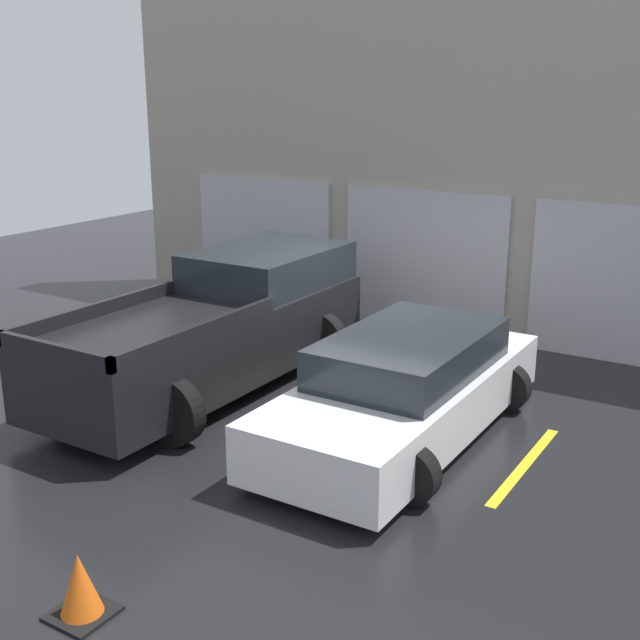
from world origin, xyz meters
TOP-DOWN VIEW (x-y plane):
  - ground_plane at (0.00, 0.00)m, footprint 28.00×28.00m
  - shophouse_building at (-0.01, 3.29)m, footprint 12.77×0.68m
  - pickup_truck at (-1.50, -0.94)m, footprint 2.44×5.27m
  - sedan_white at (1.50, -1.16)m, footprint 2.15×4.62m
  - parking_stripe_far_left at (-3.00, -1.19)m, footprint 0.12×2.20m
  - parking_stripe_left at (0.00, -1.19)m, footprint 0.12×2.20m
  - parking_stripe_centre at (3.00, -1.19)m, footprint 0.12×2.20m
  - traffic_cone at (0.84, -5.63)m, footprint 0.47×0.47m

SIDE VIEW (x-z plane):
  - ground_plane at x=0.00m, z-range 0.00..0.00m
  - parking_stripe_far_left at x=-3.00m, z-range 0.00..0.01m
  - parking_stripe_left at x=0.00m, z-range 0.00..0.01m
  - parking_stripe_centre at x=3.00m, z-range 0.00..0.01m
  - traffic_cone at x=0.84m, z-range -0.02..0.53m
  - sedan_white at x=1.50m, z-range -0.03..1.23m
  - pickup_truck at x=-1.50m, z-range -0.04..1.71m
  - shophouse_building at x=-0.01m, z-range -0.06..5.93m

